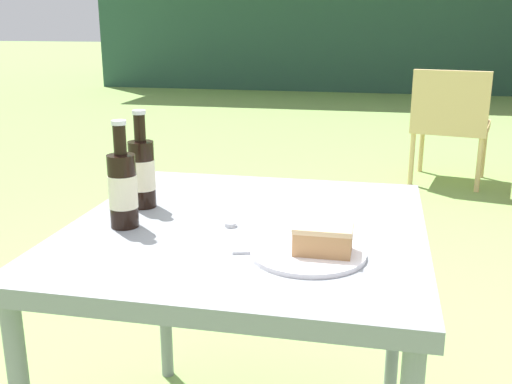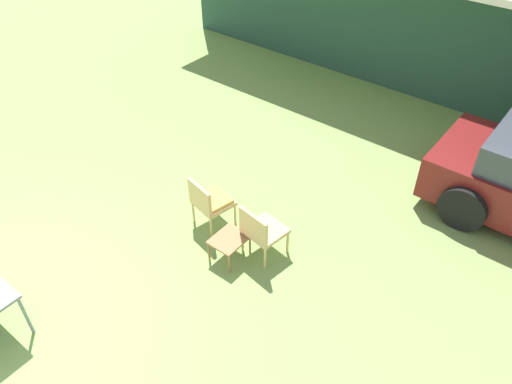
# 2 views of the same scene
# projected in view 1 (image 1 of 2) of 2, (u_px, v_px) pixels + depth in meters

# --- Properties ---
(wicker_chair_cushioned) EXTENTS (0.61, 0.60, 0.84)m
(wicker_chair_cushioned) POSITION_uv_depth(u_px,v_px,m) (451.00, 119.00, 4.32)
(wicker_chair_cushioned) COLOR tan
(wicker_chair_cushioned) RESTS_ON ground_plane
(patio_table) EXTENTS (0.82, 0.87, 0.71)m
(patio_table) POSITION_uv_depth(u_px,v_px,m) (247.00, 250.00, 1.43)
(patio_table) COLOR gray
(patio_table) RESTS_ON ground_plane
(cake_on_plate) EXTENTS (0.24, 0.24, 0.07)m
(cake_on_plate) POSITION_uv_depth(u_px,v_px,m) (315.00, 247.00, 1.21)
(cake_on_plate) COLOR white
(cake_on_plate) RESTS_ON patio_table
(cola_bottle_near) EXTENTS (0.07, 0.07, 0.25)m
(cola_bottle_near) POSITION_uv_depth(u_px,v_px,m) (142.00, 172.00, 1.51)
(cola_bottle_near) COLOR black
(cola_bottle_near) RESTS_ON patio_table
(cola_bottle_far) EXTENTS (0.07, 0.07, 0.25)m
(cola_bottle_far) POSITION_uv_depth(u_px,v_px,m) (123.00, 188.00, 1.37)
(cola_bottle_far) COLOR black
(cola_bottle_far) RESTS_ON patio_table
(fork) EXTENTS (0.17, 0.06, 0.01)m
(fork) POSITION_uv_depth(u_px,v_px,m) (276.00, 251.00, 1.24)
(fork) COLOR silver
(fork) RESTS_ON patio_table
(loose_bottle_cap) EXTENTS (0.03, 0.03, 0.01)m
(loose_bottle_cap) POSITION_uv_depth(u_px,v_px,m) (231.00, 224.00, 1.39)
(loose_bottle_cap) COLOR silver
(loose_bottle_cap) RESTS_ON patio_table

